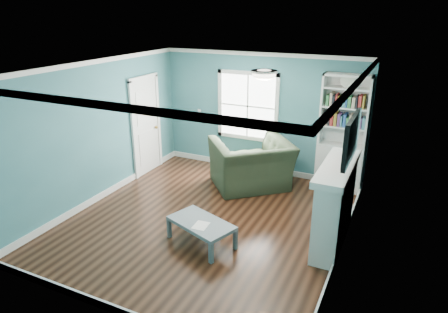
% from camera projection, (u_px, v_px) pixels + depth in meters
% --- Properties ---
extents(floor, '(5.00, 5.00, 0.00)m').
position_uv_depth(floor, '(208.00, 220.00, 6.91)').
color(floor, black).
rests_on(floor, ground).
extents(room_walls, '(5.00, 5.00, 5.00)m').
position_uv_depth(room_walls, '(207.00, 132.00, 6.36)').
color(room_walls, '#346C75').
rests_on(room_walls, ground).
extents(trim, '(4.50, 5.00, 2.60)m').
position_uv_depth(trim, '(207.00, 153.00, 6.48)').
color(trim, white).
rests_on(trim, ground).
extents(window, '(1.40, 0.06, 1.50)m').
position_uv_depth(window, '(248.00, 106.00, 8.63)').
color(window, white).
rests_on(window, room_walls).
extents(bookshelf, '(0.90, 0.35, 2.31)m').
position_uv_depth(bookshelf, '(341.00, 145.00, 7.83)').
color(bookshelf, silver).
rests_on(bookshelf, ground).
extents(fireplace, '(0.44, 1.58, 1.30)m').
position_uv_depth(fireplace, '(335.00, 206.00, 6.02)').
color(fireplace, black).
rests_on(fireplace, ground).
extents(tv, '(0.06, 1.10, 0.65)m').
position_uv_depth(tv, '(352.00, 138.00, 5.59)').
color(tv, black).
rests_on(tv, fireplace).
extents(door, '(0.12, 0.98, 2.17)m').
position_uv_depth(door, '(146.00, 125.00, 8.61)').
color(door, silver).
rests_on(door, ground).
extents(ceiling_fixture, '(0.38, 0.38, 0.15)m').
position_uv_depth(ceiling_fixture, '(264.00, 74.00, 5.74)').
color(ceiling_fixture, white).
rests_on(ceiling_fixture, room_walls).
extents(light_switch, '(0.08, 0.01, 0.12)m').
position_uv_depth(light_switch, '(199.00, 112.00, 9.20)').
color(light_switch, white).
rests_on(light_switch, room_walls).
extents(recliner, '(1.76, 1.71, 1.30)m').
position_uv_depth(recliner, '(251.00, 157.00, 7.97)').
color(recliner, '#202C1C').
rests_on(recliner, ground).
extents(coffee_table, '(1.16, 0.87, 0.37)m').
position_uv_depth(coffee_table, '(201.00, 224.00, 6.12)').
color(coffee_table, '#4E585E').
rests_on(coffee_table, ground).
extents(paper_sheet, '(0.23, 0.28, 0.00)m').
position_uv_depth(paper_sheet, '(201.00, 225.00, 5.99)').
color(paper_sheet, white).
rests_on(paper_sheet, coffee_table).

